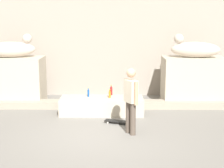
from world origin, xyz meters
TOP-DOWN VIEW (x-y plane):
  - ground_plane at (0.00, 0.00)m, footprint 40.00×40.00m
  - facade_wall at (0.00, 4.90)m, footprint 9.07×0.60m
  - pedestal_left at (-3.06, 3.43)m, footprint 2.08×1.19m
  - pedestal_right at (3.06, 3.43)m, footprint 2.08×1.19m
  - statue_reclining_left at (-3.02, 3.44)m, footprint 1.68×0.88m
  - statue_reclining_right at (3.02, 3.43)m, footprint 1.67×0.83m
  - ledge_block at (0.00, 2.15)m, footprint 2.50×0.90m
  - skater at (0.79, 0.37)m, footprint 0.36×0.48m
  - skateboard at (0.51, 1.16)m, footprint 0.82×0.45m
  - bottle_blue at (-0.41, 2.27)m, footprint 0.06×0.06m
  - bottle_orange at (0.24, 2.14)m, footprint 0.06×0.06m
  - bottle_clear at (0.88, 1.91)m, footprint 0.08×0.08m
  - bottle_red at (0.28, 2.50)m, footprint 0.08×0.08m
  - stair_step at (0.00, 2.81)m, footprint 8.19×0.50m

SIDE VIEW (x-z plane):
  - ground_plane at x=0.00m, z-range 0.00..0.00m
  - skateboard at x=0.51m, z-range 0.02..0.10m
  - stair_step at x=0.00m, z-range 0.00..0.23m
  - ledge_block at x=0.00m, z-range 0.00..0.50m
  - bottle_orange at x=0.24m, z-range 0.47..0.74m
  - bottle_blue at x=-0.41m, z-range 0.47..0.75m
  - bottle_clear at x=0.88m, z-range 0.47..0.77m
  - bottle_red at x=0.28m, z-range 0.47..0.79m
  - pedestal_left at x=-3.06m, z-range 0.00..1.56m
  - pedestal_right at x=3.06m, z-range 0.00..1.56m
  - skater at x=0.79m, z-range 0.09..1.76m
  - statue_reclining_left at x=-3.02m, z-range 1.45..2.23m
  - statue_reclining_right at x=3.02m, z-range 1.45..2.23m
  - facade_wall at x=0.00m, z-range 0.00..6.01m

